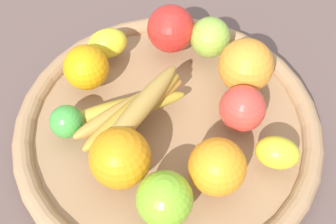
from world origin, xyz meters
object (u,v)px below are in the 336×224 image
object	(u,v)px
lemon_1	(108,43)
apple_2	(210,37)
lemon_0	(277,153)
apple_1	(165,199)
banana_bunch	(132,110)
lime_0	(67,122)
apple_0	(168,29)
orange_0	(246,66)
apple_3	(242,110)
orange_3	(86,67)
orange_1	(217,167)
orange_2	(120,158)

from	to	relation	value
lemon_1	apple_2	size ratio (longest dim) A/B	0.97
lemon_0	apple_1	bearing A→B (deg)	117.56
banana_bunch	lemon_0	distance (m)	0.21
lime_0	apple_0	distance (m)	0.22
banana_bunch	apple_1	xyz separation A→B (m)	(-0.13, -0.05, 0.00)
orange_0	apple_3	size ratio (longest dim) A/B	1.25
orange_3	lemon_0	size ratio (longest dim) A/B	1.15
apple_2	apple_0	bearing A→B (deg)	80.33
orange_3	apple_1	bearing A→B (deg)	-148.88
orange_3	apple_3	size ratio (longest dim) A/B	1.03
orange_1	lemon_0	size ratio (longest dim) A/B	1.26
lime_0	orange_2	xyz separation A→B (m)	(-0.06, -0.08, 0.02)
lime_0	apple_0	bearing A→B (deg)	-38.25
orange_3	apple_2	size ratio (longest dim) A/B	1.05
orange_1	apple_2	xyz separation A→B (m)	(0.23, 0.00, -0.01)
lemon_1	orange_2	distance (m)	0.22
lime_0	lemon_1	size ratio (longest dim) A/B	0.75
orange_1	apple_1	bearing A→B (deg)	124.92
apple_2	banana_bunch	bearing A→B (deg)	142.10
apple_1	lemon_0	xyz separation A→B (m)	(0.08, -0.15, -0.01)
orange_0	apple_0	world-z (taller)	orange_0
orange_0	lemon_1	bearing A→B (deg)	75.01
lemon_1	orange_2	xyz separation A→B (m)	(-0.22, -0.04, 0.02)
lime_0	orange_0	bearing A→B (deg)	-69.46
orange_3	lemon_1	world-z (taller)	orange_3
orange_3	orange_2	xyz separation A→B (m)	(-0.16, -0.07, 0.01)
apple_0	orange_0	bearing A→B (deg)	-123.32
lemon_0	orange_1	bearing A→B (deg)	111.04
apple_0	orange_1	bearing A→B (deg)	-164.08
apple_1	apple_0	xyz separation A→B (m)	(0.29, 0.01, 0.00)
orange_2	orange_3	bearing A→B (deg)	23.15
lemon_1	apple_1	world-z (taller)	apple_1
lemon_1	orange_0	world-z (taller)	orange_0
orange_3	orange_2	world-z (taller)	orange_2
apple_0	apple_2	bearing A→B (deg)	-99.67
banana_bunch	apple_1	distance (m)	0.14
lime_0	apple_2	world-z (taller)	apple_2
orange_1	apple_2	size ratio (longest dim) A/B	1.15
orange_1	apple_1	distance (m)	0.08
orange_3	orange_1	bearing A→B (deg)	-130.65
lime_0	lemon_1	bearing A→B (deg)	-14.87
apple_2	apple_3	bearing A→B (deg)	-163.63
lime_0	apple_3	bearing A→B (deg)	-85.28
lemon_0	apple_2	bearing A→B (deg)	22.89
orange_2	banana_bunch	bearing A→B (deg)	-5.74
orange_1	orange_0	world-z (taller)	orange_0
orange_1	lime_0	bearing A→B (deg)	70.73
lemon_1	apple_0	world-z (taller)	apple_0
orange_2	apple_3	size ratio (longest dim) A/B	1.22
banana_bunch	orange_0	size ratio (longest dim) A/B	2.17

